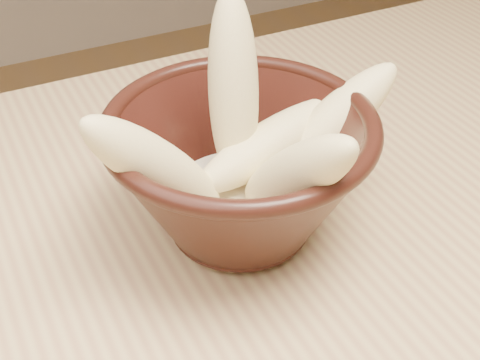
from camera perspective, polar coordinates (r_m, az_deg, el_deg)
name	(u,v)px	position (r m, az deg, el deg)	size (l,w,h in m)	color
bowl	(240,170)	(0.49, 0.00, 0.87)	(0.20, 0.20, 0.11)	black
milk_puddle	(240,198)	(0.51, 0.00, -1.57)	(0.11, 0.11, 0.02)	#FAEEC9
banana_upright	(233,91)	(0.49, -0.56, 7.61)	(0.04, 0.04, 0.15)	#E3CB86
banana_left	(157,167)	(0.45, -7.13, 1.12)	(0.04, 0.04, 0.14)	#E3CB86
banana_right	(331,125)	(0.51, 7.75, 4.67)	(0.04, 0.04, 0.13)	#E3CB86
banana_across	(273,143)	(0.51, 2.82, 3.17)	(0.04, 0.04, 0.14)	#E3CB86
banana_front	(295,175)	(0.44, 4.72, 0.46)	(0.04, 0.04, 0.14)	#E3CB86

